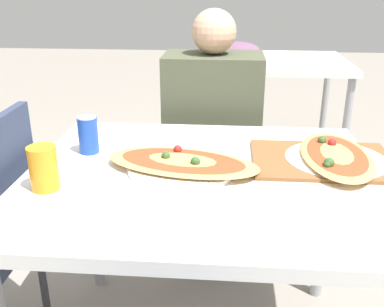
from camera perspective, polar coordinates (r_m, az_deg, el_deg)
dining_table at (r=1.40m, az=1.24°, el=-5.33°), size 1.08×0.92×0.75m
chair_far_seated at (r=2.19m, az=2.64°, el=0.53°), size 0.40×0.40×0.92m
person_seated at (r=2.02m, az=2.60°, el=4.22°), size 0.43×0.29×1.19m
pizza_main at (r=1.39m, az=-1.23°, el=-1.31°), size 0.52×0.34×0.05m
soda_can at (r=1.54m, az=-13.04°, el=2.31°), size 0.07×0.07×0.12m
drink_glass at (r=1.31m, az=-18.32°, el=-1.77°), size 0.08×0.08×0.13m
serving_tray at (r=1.51m, az=16.27°, el=-0.83°), size 0.45×0.32×0.01m
pizza_second at (r=1.51m, az=17.82°, el=-0.43°), size 0.32×0.43×0.06m
background_table at (r=3.27m, az=8.90°, el=10.73°), size 1.10×0.80×0.87m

